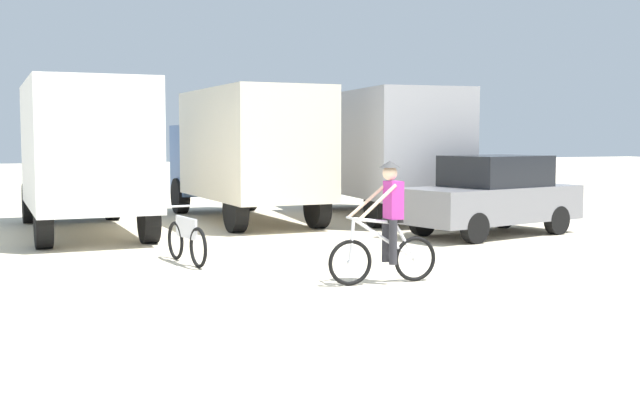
{
  "coord_description": "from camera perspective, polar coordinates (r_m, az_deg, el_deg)",
  "views": [
    {
      "loc": [
        -4.77,
        -9.18,
        2.17
      ],
      "look_at": [
        0.21,
        3.26,
        1.1
      ],
      "focal_mm": 44.45,
      "sensor_mm": 36.0,
      "label": 1
    }
  ],
  "objects": [
    {
      "name": "box_truck_grey_hauler",
      "position": [
        21.4,
        4.51,
        3.76
      ],
      "size": [
        2.92,
        6.92,
        3.35
      ],
      "color": "#9E9EA3",
      "rests_on": "ground"
    },
    {
      "name": "box_truck_cream_rv",
      "position": [
        20.48,
        -5.41,
        3.72
      ],
      "size": [
        2.67,
        6.85,
        3.35
      ],
      "color": "beige",
      "rests_on": "ground"
    },
    {
      "name": "box_truck_white_box",
      "position": [
        18.54,
        -16.73,
        3.46
      ],
      "size": [
        2.53,
        6.8,
        3.35
      ],
      "color": "white",
      "rests_on": "ground"
    },
    {
      "name": "ground_plane",
      "position": [
        10.56,
        5.58,
        -7.31
      ],
      "size": [
        120.0,
        120.0,
        0.0
      ],
      "primitive_type": "plane",
      "color": "beige"
    },
    {
      "name": "sedan_parked",
      "position": [
        17.87,
        12.27,
        0.33
      ],
      "size": [
        4.5,
        2.71,
        1.76
      ],
      "color": "slate",
      "rests_on": "ground"
    },
    {
      "name": "bicycle_spare",
      "position": [
        13.77,
        -9.6,
        -2.89
      ],
      "size": [
        0.5,
        1.72,
        0.97
      ],
      "color": "black",
      "rests_on": "ground"
    },
    {
      "name": "cyclist_orange_shirt",
      "position": [
        11.73,
        4.84,
        -1.93
      ],
      "size": [
        1.73,
        0.52,
        1.82
      ],
      "color": "black",
      "rests_on": "ground"
    }
  ]
}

